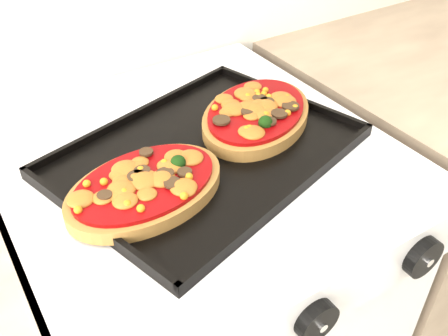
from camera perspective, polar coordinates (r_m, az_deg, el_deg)
stove at (r=1.12m, az=-2.96°, el=-16.95°), size 0.60×0.60×0.91m
control_panel at (r=0.65m, az=10.29°, el=-15.07°), size 0.60×0.02×0.09m
knob_center at (r=0.64m, az=10.53°, el=-16.79°), size 0.06×0.02×0.06m
knob_right at (r=0.74m, az=21.76°, el=-9.45°), size 0.06×0.02×0.06m
baking_tray at (r=0.77m, az=-2.01°, el=2.03°), size 0.51×0.44×0.02m
pizza_left at (r=0.68m, az=-9.01°, el=-2.00°), size 0.25×0.19×0.03m
pizza_right at (r=0.83m, az=3.71°, el=6.29°), size 0.29×0.27×0.04m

